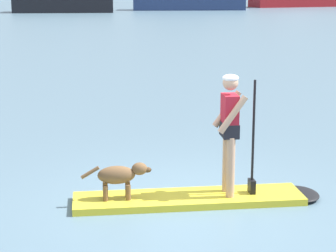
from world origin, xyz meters
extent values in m
plane|color=slate|center=(0.00, 0.00, 0.00)|extent=(400.00, 400.00, 0.00)
cube|color=yellow|center=(0.00, 0.00, 0.05)|extent=(3.38, 1.31, 0.10)
ellipsoid|color=black|center=(1.62, -0.29, 0.05)|extent=(0.67, 0.80, 0.10)
cylinder|color=tan|center=(0.59, 0.03, 0.54)|extent=(0.12, 0.12, 0.87)
cylinder|color=tan|center=(0.55, -0.23, 0.54)|extent=(0.12, 0.12, 0.87)
cube|color=black|center=(0.57, -0.10, 1.05)|extent=(0.28, 0.39, 0.20)
cube|color=#B21E2D|center=(0.57, -0.10, 1.27)|extent=(0.26, 0.37, 0.59)
sphere|color=tan|center=(0.57, -0.10, 1.73)|extent=(0.22, 0.22, 0.22)
ellipsoid|color=white|center=(0.57, -0.10, 1.79)|extent=(0.23, 0.23, 0.11)
cylinder|color=tan|center=(0.60, 0.09, 1.31)|extent=(0.43, 0.16, 0.54)
cylinder|color=tan|center=(0.53, -0.29, 1.31)|extent=(0.43, 0.16, 0.54)
cylinder|color=black|center=(0.91, -0.16, 0.93)|extent=(0.04, 0.04, 1.66)
cube|color=black|center=(0.91, -0.16, 0.20)|extent=(0.11, 0.19, 0.20)
ellipsoid|color=brown|center=(-1.01, 0.18, 0.45)|extent=(0.56, 0.31, 0.26)
ellipsoid|color=brown|center=(-0.69, 0.12, 0.53)|extent=(0.24, 0.20, 0.18)
ellipsoid|color=#503923|center=(-0.58, 0.10, 0.51)|extent=(0.13, 0.10, 0.08)
cylinder|color=brown|center=(-1.37, 0.24, 0.50)|extent=(0.27, 0.10, 0.18)
cylinder|color=brown|center=(-0.84, 0.23, 0.21)|extent=(0.07, 0.07, 0.22)
cylinder|color=brown|center=(-0.87, 0.07, 0.21)|extent=(0.07, 0.07, 0.22)
cylinder|color=brown|center=(-1.16, 0.28, 0.21)|extent=(0.07, 0.07, 0.22)
cylinder|color=brown|center=(-1.18, 0.13, 0.21)|extent=(0.07, 0.07, 0.22)
cube|color=black|center=(5.48, 51.04, 0.81)|extent=(9.49, 5.17, 1.63)
camera|label=1|loc=(-2.82, -8.12, 3.16)|focal=67.57mm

